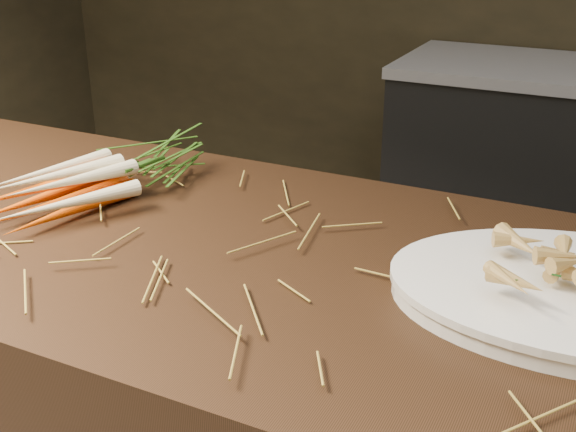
% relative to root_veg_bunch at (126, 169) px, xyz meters
% --- Properties ---
extents(straw_bedding, '(1.40, 0.60, 0.02)m').
position_rel_root_veg_bunch_xyz_m(straw_bedding, '(0.58, -0.11, -0.03)').
color(straw_bedding, olive).
rests_on(straw_bedding, main_counter).
extents(root_veg_bunch, '(0.26, 0.48, 0.09)m').
position_rel_root_veg_bunch_xyz_m(root_veg_bunch, '(0.00, 0.00, 0.00)').
color(root_veg_bunch, '#EF4A00').
rests_on(root_veg_bunch, main_counter).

